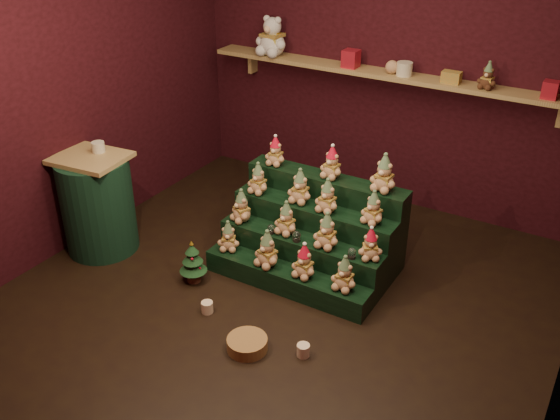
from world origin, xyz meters
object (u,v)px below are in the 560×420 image
Objects in this scene: snow_globe_b at (297,236)px; side_table at (98,204)px; snow_globe_a at (271,229)px; mini_christmas_tree at (193,262)px; riser_tier_front at (286,279)px; brown_bear at (488,76)px; snow_globe_c at (352,253)px; white_bear at (272,31)px; wicker_basket at (247,344)px; mug_right at (303,350)px; mug_left at (207,307)px.

snow_globe_b is 1.75m from side_table.
mini_christmas_tree is at bearing -135.88° from snow_globe_a.
snow_globe_b is at bearing 89.89° from riser_tier_front.
snow_globe_a is 0.36× the size of brown_bear.
snow_globe_c is 2.55m from white_bear.
snow_globe_c reaches higher than riser_tier_front.
wicker_basket is at bearing -81.99° from snow_globe_b.
brown_bear reaches higher than riser_tier_front.
brown_bear is (1.62, 2.01, 1.25)m from mini_christmas_tree.
snow_globe_a reaches higher than riser_tier_front.
white_bear is at bearing 125.52° from mug_right.
side_table reaches higher than snow_globe_b.
side_table reaches higher than mug_right.
wicker_basket is (1.82, -0.47, -0.39)m from side_table.
brown_bear reaches higher than mug_left.
snow_globe_a is at bearing -54.04° from white_bear.
snow_globe_a is at bearing 11.06° from side_table.
riser_tier_front is 1.60× the size of side_table.
riser_tier_front is at bearing -50.76° from white_bear.
white_bear is 2.13× the size of brown_bear.
riser_tier_front is 1.75m from side_table.
mug_right is at bearing -92.32° from brown_bear.
snow_globe_a is 2.16m from white_bear.
side_table is 9.76× the size of mug_left.
snow_globe_b is 1.01× the size of snow_globe_c.
wicker_basket is at bearing -80.29° from riser_tier_front.
side_table reaches higher than snow_globe_a.
snow_globe_c is 0.85m from mug_right.
snow_globe_b is 0.10× the size of side_table.
brown_bear is (0.92, 1.56, 1.03)m from snow_globe_b.
mug_left is at bearing -122.52° from riser_tier_front.
snow_globe_b reaches higher than snow_globe_a.
snow_globe_a is at bearing 111.75° from wicker_basket.
snow_globe_c is 0.23× the size of mini_christmas_tree.
side_table is 2.36m from white_bear.
side_table is 1.92m from wicker_basket.
mini_christmas_tree is at bearing -5.98° from side_table.
riser_tier_front is at bearing 3.65° from side_table.
brown_bear is (2.09, -0.00, -0.13)m from white_bear.
snow_globe_c reaches higher than mug_right.
mini_christmas_tree is at bearing -157.61° from riser_tier_front.
mini_christmas_tree is (-0.70, -0.45, -0.22)m from snow_globe_b.
mug_right is (1.19, -0.32, -0.14)m from mini_christmas_tree.
side_table is at bearing 179.93° from mini_christmas_tree.
white_bear reaches higher than wicker_basket.
mug_left is 2.96m from brown_bear.
brown_bear is (0.45, 1.56, 1.03)m from snow_globe_c.
mini_christmas_tree reaches higher than mug_right.
snow_globe_a is 0.21× the size of mini_christmas_tree.
mini_christmas_tree reaches higher than mug_left.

